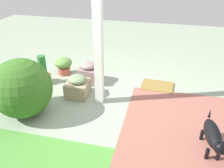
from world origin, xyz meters
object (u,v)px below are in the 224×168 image
porch_pillar (98,42)px  doormat (157,86)px  round_shrub (22,88)px  terracotta_pot_broad (63,65)px  stone_planter_near (78,86)px  stone_planter_nearest (89,73)px  terracotta_pot_tall (43,73)px  dog (213,136)px

porch_pillar → doormat: size_ratio=3.61×
round_shrub → doormat: size_ratio=1.55×
terracotta_pot_broad → doormat: terracotta_pot_broad is taller
stone_planter_near → doormat: bearing=-154.4°
stone_planter_near → stone_planter_nearest: bearing=-92.7°
terracotta_pot_tall → doormat: 2.34m
stone_planter_nearest → terracotta_pot_tall: (0.90, 0.26, 0.01)m
stone_planter_nearest → terracotta_pot_tall: terracotta_pot_tall is taller
round_shrub → stone_planter_near: bearing=-130.9°
round_shrub → terracotta_pot_tall: size_ratio=1.62×
porch_pillar → stone_planter_near: 1.04m
doormat → stone_planter_near: bearing=25.6°
porch_pillar → dog: bearing=154.1°
stone_planter_nearest → stone_planter_near: stone_planter_nearest is taller
porch_pillar → dog: 2.15m
round_shrub → doormat: 2.56m
porch_pillar → stone_planter_near: (0.46, -0.10, -0.93)m
stone_planter_nearest → round_shrub: round_shrub is taller
terracotta_pot_broad → porch_pillar: bearing=140.9°
round_shrub → terracotta_pot_tall: bearing=-77.7°
dog → stone_planter_near: bearing=-23.3°
terracotta_pot_tall → terracotta_pot_broad: bearing=-116.6°
stone_planter_nearest → dog: size_ratio=0.64×
porch_pillar → doormat: bearing=-141.1°
stone_planter_near → round_shrub: size_ratio=0.46×
terracotta_pot_tall → doormat: (-2.30, -0.37, -0.20)m
stone_planter_near → terracotta_pot_tall: 0.93m
porch_pillar → stone_planter_nearest: 1.23m
stone_planter_near → doormat: (-1.43, -0.69, -0.18)m
terracotta_pot_tall → porch_pillar: bearing=162.4°
dog → doormat: dog is taller
round_shrub → doormat: bearing=-145.5°
stone_planter_nearest → stone_planter_near: (0.03, 0.58, -0.01)m
doormat → terracotta_pot_tall: bearing=9.1°
porch_pillar → stone_planter_nearest: (0.43, -0.68, -0.92)m
round_shrub → doormat: round_shrub is taller
doormat → dog: bearing=116.0°
terracotta_pot_broad → dog: bearing=148.7°
stone_planter_nearest → terracotta_pot_tall: bearing=16.4°
stone_planter_near → terracotta_pot_tall: terracotta_pot_tall is taller
round_shrub → terracotta_pot_broad: size_ratio=2.49×
stone_planter_nearest → round_shrub: size_ratio=0.48×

